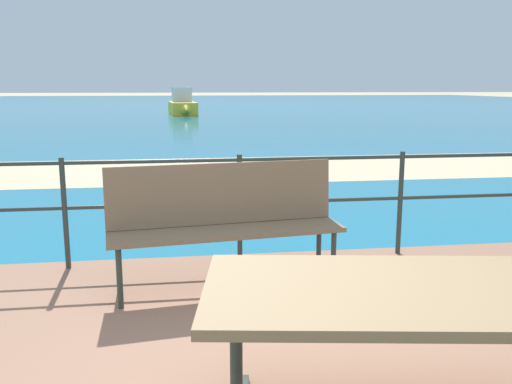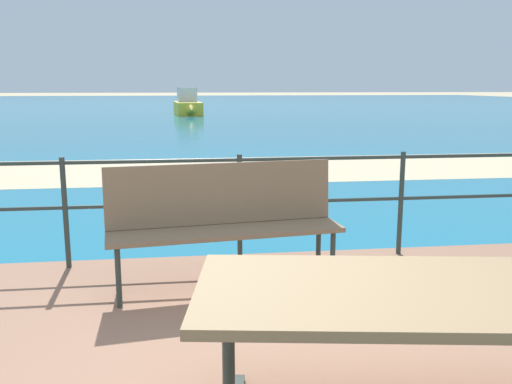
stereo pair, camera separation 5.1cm
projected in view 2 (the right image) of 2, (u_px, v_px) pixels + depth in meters
The scene contains 6 objects.
sea_water at pixel (190, 107), 41.45m from camera, with size 90.00×90.00×0.01m, color teal.
beach_strip at pixel (210, 170), 10.46m from camera, with size 54.00×3.31×0.01m, color beige.
picnic_table at pixel (436, 334), 2.08m from camera, with size 2.01×1.66×0.79m.
park_bench at pixel (224, 214), 4.16m from camera, with size 1.80×0.63×0.95m.
railing_fence at pixel (240, 193), 4.76m from camera, with size 5.94×0.04×0.95m.
boat_near at pixel (188, 105), 29.95m from camera, with size 1.60×4.25×1.48m.
Camera 2 is at (-0.47, -2.22, 1.59)m, focal length 38.37 mm.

